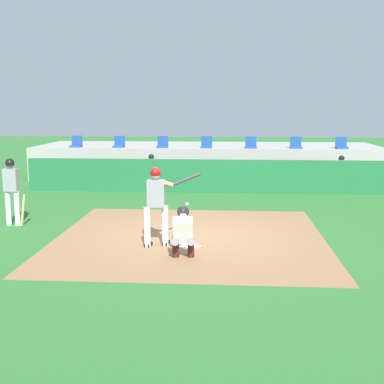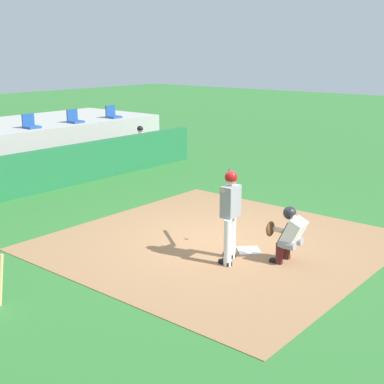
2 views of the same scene
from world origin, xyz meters
name	(u,v)px [view 1 (image 1 of 2)]	position (x,y,z in m)	size (l,w,h in m)	color
ground_plane	(190,238)	(0.00, 0.00, 0.00)	(80.00, 80.00, 0.00)	#2D6B2D
dirt_infield	(190,237)	(0.00, 0.00, 0.01)	(6.40, 6.40, 0.01)	#936B47
home_plate	(187,246)	(0.00, -0.80, 0.02)	(0.44, 0.44, 0.02)	white
batter_at_plate	(157,201)	(-0.67, -0.81, 1.04)	(1.23, 0.90, 1.80)	silver
catcher_crouched	(183,230)	(-0.02, -1.69, 0.61)	(0.50, 1.88, 1.13)	gray
on_deck_batter	(12,187)	(-4.78, 0.97, 1.02)	(0.58, 0.23, 1.79)	silver
dugout_wall	(203,176)	(0.00, 6.50, 0.60)	(13.00, 0.30, 1.20)	#1E6638
dugout_bench	(204,182)	(0.00, 7.50, 0.23)	(11.80, 0.44, 0.45)	olive
dugout_player_0	(151,171)	(-2.05, 7.34, 0.67)	(0.49, 0.70, 1.30)	#939399
dugout_player_1	(342,172)	(5.17, 7.34, 0.67)	(0.49, 0.70, 1.30)	#939399
stands_platform	(208,161)	(0.00, 10.90, 0.70)	(15.00, 4.40, 1.40)	#9E9E99
stadium_seat_0	(76,144)	(-5.57, 9.38, 1.53)	(0.46, 0.46, 0.48)	#1E478C
stadium_seat_1	(119,144)	(-3.71, 9.38, 1.53)	(0.46, 0.46, 0.48)	#1E478C
stadium_seat_2	(163,144)	(-1.86, 9.38, 1.53)	(0.46, 0.46, 0.48)	#1E478C
stadium_seat_3	(206,145)	(0.00, 9.38, 1.53)	(0.46, 0.46, 0.48)	#1E478C
stadium_seat_4	(251,145)	(1.86, 9.38, 1.53)	(0.46, 0.46, 0.48)	#1E478C
stadium_seat_5	(296,145)	(3.71, 9.38, 1.53)	(0.46, 0.46, 0.48)	#1E478C
stadium_seat_6	(342,145)	(5.57, 9.38, 1.53)	(0.46, 0.46, 0.48)	#1E478C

